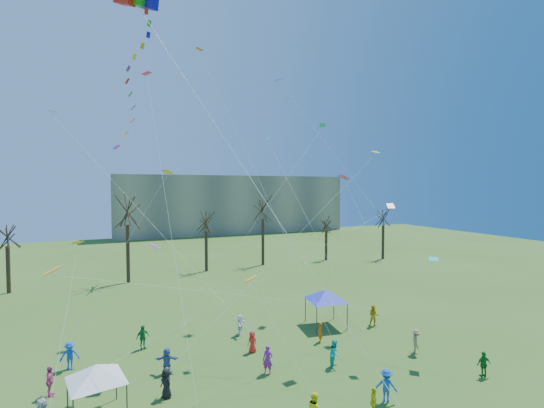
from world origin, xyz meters
name	(u,v)px	position (x,y,z in m)	size (l,w,h in m)	color
distant_building	(232,204)	(22.00, 82.00, 7.50)	(60.00, 14.00, 15.00)	gray
bare_tree_row	(180,223)	(0.13, 35.90, 7.21)	(68.37, 9.51, 11.41)	black
big_box_kite	(140,80)	(-7.14, 5.59, 17.72)	(6.19, 6.42, 24.62)	red
canopy_tent_white	(96,373)	(-9.56, 5.34, 2.39)	(3.70, 3.70, 2.82)	#3F3F44
canopy_tent_blue	(326,295)	(8.34, 11.85, 2.69)	(4.18, 4.18, 3.17)	#3F3F44
festival_crowd	(247,363)	(-0.89, 6.25, 0.87)	(25.74, 14.49, 1.83)	#E9431D
small_kites_aloft	(256,179)	(1.29, 10.29, 12.66)	(26.59, 18.65, 35.38)	orange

